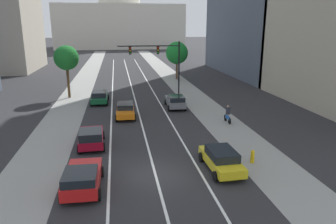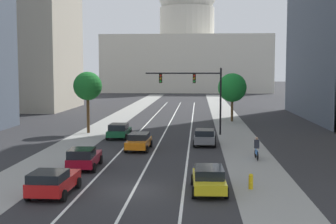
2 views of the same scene
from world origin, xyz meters
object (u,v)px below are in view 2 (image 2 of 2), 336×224
at_px(capitol_building, 187,47).
at_px(street_tree_near_right, 232,88).
at_px(car_red, 53,181).
at_px(car_green, 119,130).
at_px(fire_hydrant, 251,181).
at_px(car_yellow, 209,179).
at_px(car_orange, 139,141).
at_px(car_gray, 205,137).
at_px(car_crimson, 84,158).
at_px(traffic_signal_mast, 197,87).
at_px(street_tree_near_left, 88,86).
at_px(cyclist, 257,148).

bearing_deg(capitol_building, street_tree_near_right, -84.50).
distance_m(car_red, car_green, 21.14).
bearing_deg(fire_hydrant, street_tree_near_right, 87.68).
relative_size(car_yellow, car_red, 1.07).
bearing_deg(car_orange, car_gray, -61.86).
height_order(car_yellow, fire_hydrant, car_yellow).
xyz_separation_m(capitol_building, fire_hydrant, (6.66, -118.88, -13.45)).
relative_size(fire_hydrant, street_tree_near_right, 0.14).
height_order(car_crimson, car_orange, car_crimson).
xyz_separation_m(traffic_signal_mast, street_tree_near_left, (-11.75, 0.54, 0.03)).
distance_m(car_yellow, car_orange, 14.39).
distance_m(street_tree_near_right, street_tree_near_left, 20.36).
distance_m(traffic_signal_mast, street_tree_near_left, 11.76).
bearing_deg(cyclist, car_green, 48.76).
xyz_separation_m(fire_hydrant, cyclist, (1.43, 9.00, 0.39)).
xyz_separation_m(cyclist, street_tree_near_right, (-0.02, 25.93, 3.60)).
height_order(car_red, car_green, car_green).
relative_size(car_red, street_tree_near_left, 0.62).
bearing_deg(car_gray, fire_hydrant, -169.18).
bearing_deg(street_tree_near_left, capitol_building, 85.10).
bearing_deg(street_tree_near_left, car_gray, -30.69).
relative_size(car_crimson, cyclist, 2.42).
bearing_deg(car_gray, capitol_building, 4.19).
distance_m(capitol_building, car_green, 100.71).
bearing_deg(car_orange, street_tree_near_right, -21.46).
distance_m(car_red, street_tree_near_right, 39.13).
relative_size(car_orange, traffic_signal_mast, 0.53).
xyz_separation_m(car_red, car_green, (0.00, 21.14, -0.00)).
bearing_deg(traffic_signal_mast, car_crimson, -113.85).
relative_size(capitol_building, car_gray, 11.47).
bearing_deg(traffic_signal_mast, car_yellow, -88.17).
xyz_separation_m(traffic_signal_mast, street_tree_near_right, (4.57, 12.69, -0.55)).
relative_size(car_yellow, car_green, 1.00).
bearing_deg(traffic_signal_mast, cyclist, -70.89).
bearing_deg(car_yellow, car_orange, 21.31).
xyz_separation_m(car_orange, car_gray, (5.65, 2.83, 0.03)).
bearing_deg(car_red, car_green, 1.06).
xyz_separation_m(car_green, cyclist, (12.34, -10.12, 0.08)).
height_order(capitol_building, car_green, capitol_building).
distance_m(car_red, cyclist, 16.55).
height_order(fire_hydrant, street_tree_near_left, street_tree_near_left).
height_order(car_red, street_tree_near_right, street_tree_near_right).
bearing_deg(car_gray, car_red, 155.84).
bearing_deg(car_red, traffic_signal_mast, -16.66).
distance_m(cyclist, street_tree_near_left, 21.77).
xyz_separation_m(car_orange, street_tree_near_left, (-6.83, 10.23, 4.28)).
xyz_separation_m(car_gray, street_tree_near_right, (3.84, 19.56, 3.67)).
distance_m(traffic_signal_mast, cyclist, 14.61).
bearing_deg(street_tree_near_left, traffic_signal_mast, -2.61).
xyz_separation_m(car_orange, street_tree_near_right, (9.49, 22.39, 3.70)).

